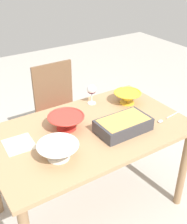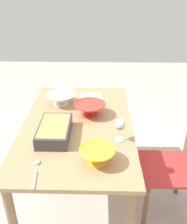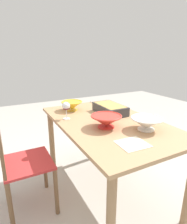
# 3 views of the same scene
# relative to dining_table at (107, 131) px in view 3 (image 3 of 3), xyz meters

# --- Properties ---
(ground_plane) EXTENTS (8.00, 8.00, 0.00)m
(ground_plane) POSITION_rel_dining_table_xyz_m (0.00, 0.00, -0.65)
(ground_plane) COLOR #B2ADA3
(dining_table) EXTENTS (1.38, 0.83, 0.75)m
(dining_table) POSITION_rel_dining_table_xyz_m (0.00, 0.00, 0.00)
(dining_table) COLOR tan
(dining_table) RESTS_ON ground_plane
(chair) EXTENTS (0.42, 0.39, 0.93)m
(chair) POSITION_rel_dining_table_xyz_m (0.15, 0.77, -0.14)
(chair) COLOR #B22D2D
(chair) RESTS_ON ground_plane
(wine_glass) EXTENTS (0.07, 0.07, 0.16)m
(wine_glass) POSITION_rel_dining_table_xyz_m (0.22, 0.31, 0.22)
(wine_glass) COLOR white
(wine_glass) RESTS_ON dining_table
(casserole_dish) EXTENTS (0.36, 0.21, 0.09)m
(casserole_dish) POSITION_rel_dining_table_xyz_m (0.18, -0.14, 0.15)
(casserole_dish) COLOR #38383D
(casserole_dish) RESTS_ON dining_table
(mixing_bowl) EXTENTS (0.25, 0.25, 0.10)m
(mixing_bowl) POSITION_rel_dining_table_xyz_m (-0.32, -0.16, 0.16)
(mixing_bowl) COLOR white
(mixing_bowl) RESTS_ON dining_table
(small_bowl) EXTENTS (0.22, 0.22, 0.10)m
(small_bowl) POSITION_rel_dining_table_xyz_m (0.46, 0.16, 0.16)
(small_bowl) COLOR yellow
(small_bowl) RESTS_ON dining_table
(serving_bowl) EXTENTS (0.25, 0.25, 0.10)m
(serving_bowl) POSITION_rel_dining_table_xyz_m (-0.13, 0.09, 0.16)
(serving_bowl) COLOR red
(serving_bowl) RESTS_ON dining_table
(serving_spoon) EXTENTS (0.24, 0.05, 0.01)m
(serving_spoon) POSITION_rel_dining_table_xyz_m (0.52, -0.19, 0.11)
(serving_spoon) COLOR silver
(serving_spoon) RESTS_ON dining_table
(napkin) EXTENTS (0.19, 0.20, 0.00)m
(napkin) POSITION_rel_dining_table_xyz_m (-0.47, 0.09, 0.11)
(napkin) COLOR beige
(napkin) RESTS_ON dining_table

